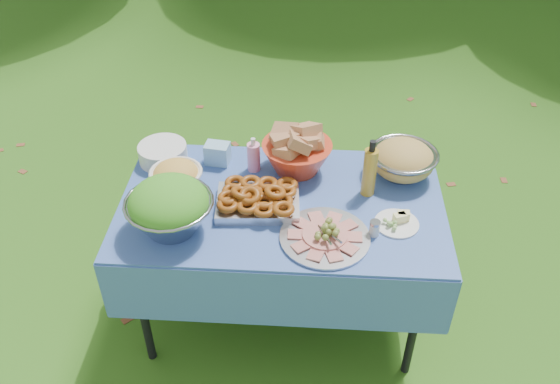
# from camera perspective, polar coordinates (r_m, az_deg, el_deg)

# --- Properties ---
(ground) EXTENTS (80.00, 80.00, 0.00)m
(ground) POSITION_cam_1_polar(r_m,az_deg,el_deg) (3.22, 0.13, -11.46)
(ground) COLOR #18370A
(ground) RESTS_ON ground
(picnic_table) EXTENTS (1.46, 0.86, 0.76)m
(picnic_table) POSITION_cam_1_polar(r_m,az_deg,el_deg) (2.93, 0.14, -6.70)
(picnic_table) COLOR #71A3D9
(picnic_table) RESTS_ON ground
(salad_bowl) EXTENTS (0.38, 0.38, 0.24)m
(salad_bowl) POSITION_cam_1_polar(r_m,az_deg,el_deg) (2.50, -10.61, -1.44)
(salad_bowl) COLOR #93979C
(salad_bowl) RESTS_ON picnic_table
(pasta_bowl_white) EXTENTS (0.28, 0.28, 0.13)m
(pasta_bowl_white) POSITION_cam_1_polar(r_m,az_deg,el_deg) (2.76, -9.97, 1.57)
(pasta_bowl_white) COLOR silver
(pasta_bowl_white) RESTS_ON picnic_table
(plate_stack) EXTENTS (0.25, 0.25, 0.09)m
(plate_stack) POSITION_cam_1_polar(r_m,az_deg,el_deg) (2.96, -11.21, 3.70)
(plate_stack) COLOR silver
(plate_stack) RESTS_ON picnic_table
(wipes_box) EXTENTS (0.13, 0.10, 0.11)m
(wipes_box) POSITION_cam_1_polar(r_m,az_deg,el_deg) (2.90, -6.04, 3.71)
(wipes_box) COLOR #8CC3E4
(wipes_box) RESTS_ON picnic_table
(sanitizer_bottle) EXTENTS (0.08, 0.08, 0.18)m
(sanitizer_bottle) POSITION_cam_1_polar(r_m,az_deg,el_deg) (2.82, -2.56, 3.65)
(sanitizer_bottle) COLOR pink
(sanitizer_bottle) RESTS_ON picnic_table
(bread_bowl) EXTENTS (0.39, 0.39, 0.22)m
(bread_bowl) POSITION_cam_1_polar(r_m,az_deg,el_deg) (2.81, 1.65, 4.02)
(bread_bowl) COLOR red
(bread_bowl) RESTS_ON picnic_table
(pasta_bowl_steel) EXTENTS (0.40, 0.40, 0.17)m
(pasta_bowl_steel) POSITION_cam_1_polar(r_m,az_deg,el_deg) (2.85, 11.77, 3.10)
(pasta_bowl_steel) COLOR #93979C
(pasta_bowl_steel) RESTS_ON picnic_table
(fried_tray) EXTENTS (0.38, 0.28, 0.09)m
(fried_tray) POSITION_cam_1_polar(r_m,az_deg,el_deg) (2.63, -2.14, -0.70)
(fried_tray) COLOR silver
(fried_tray) RESTS_ON picnic_table
(charcuterie_platter) EXTENTS (0.39, 0.39, 0.09)m
(charcuterie_platter) POSITION_cam_1_polar(r_m,az_deg,el_deg) (2.47, 4.38, -3.75)
(charcuterie_platter) COLOR #A7A9AE
(charcuterie_platter) RESTS_ON picnic_table
(oil_bottle) EXTENTS (0.07, 0.07, 0.29)m
(oil_bottle) POSITION_cam_1_polar(r_m,az_deg,el_deg) (2.67, 8.65, 2.31)
(oil_bottle) COLOR #B18826
(oil_bottle) RESTS_ON picnic_table
(cheese_plate) EXTENTS (0.23, 0.23, 0.05)m
(cheese_plate) POSITION_cam_1_polar(r_m,az_deg,el_deg) (2.59, 11.22, -2.64)
(cheese_plate) COLOR silver
(cheese_plate) RESTS_ON picnic_table
(shaker) EXTENTS (0.06, 0.06, 0.07)m
(shaker) POSITION_cam_1_polar(r_m,az_deg,el_deg) (2.52, 9.09, -3.46)
(shaker) COLOR silver
(shaker) RESTS_ON picnic_table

